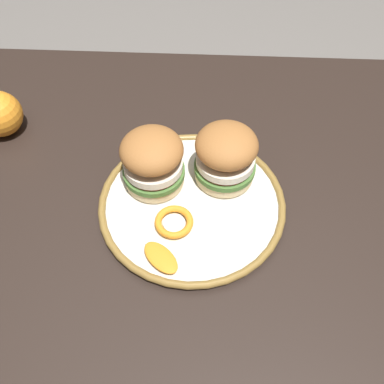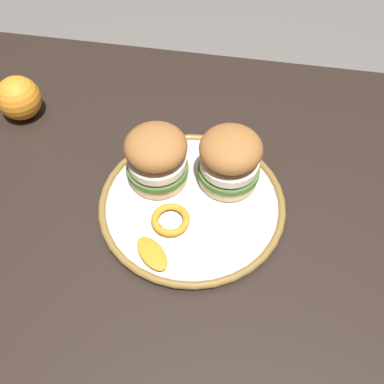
{
  "view_description": "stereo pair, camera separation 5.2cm",
  "coord_description": "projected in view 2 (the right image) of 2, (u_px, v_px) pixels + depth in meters",
  "views": [
    {
      "loc": [
        -0.01,
        -0.4,
        1.32
      ],
      "look_at": [
        -0.03,
        0.01,
        0.78
      ],
      "focal_mm": 40.56,
      "sensor_mm": 36.0,
      "label": 1
    },
    {
      "loc": [
        0.04,
        -0.39,
        1.32
      ],
      "look_at": [
        -0.03,
        0.01,
        0.78
      ],
      "focal_mm": 40.56,
      "sensor_mm": 36.0,
      "label": 2
    }
  ],
  "objects": [
    {
      "name": "sandwich_half_left",
      "position": [
        157.0,
        157.0,
        0.69
      ],
      "size": [
        0.11,
        0.11,
        0.1
      ],
      "color": "beige",
      "rests_on": "dinner_plate"
    },
    {
      "name": "dining_table",
      "position": [
        209.0,
        247.0,
        0.79
      ],
      "size": [
        1.24,
        0.85,
        0.74
      ],
      "color": "black",
      "rests_on": "ground"
    },
    {
      "name": "dinner_plate",
      "position": [
        192.0,
        203.0,
        0.7
      ],
      "size": [
        0.3,
        0.3,
        0.02
      ],
      "color": "silver",
      "rests_on": "dining_table"
    },
    {
      "name": "orange_peel_strip_long",
      "position": [
        152.0,
        253.0,
        0.63
      ],
      "size": [
        0.07,
        0.07,
        0.01
      ],
      "color": "orange",
      "rests_on": "dinner_plate"
    },
    {
      "name": "sandwich_half_right",
      "position": [
        230.0,
        159.0,
        0.68
      ],
      "size": [
        0.11,
        0.11,
        0.1
      ],
      "color": "beige",
      "rests_on": "dinner_plate"
    },
    {
      "name": "orange_peel_curled",
      "position": [
        171.0,
        220.0,
        0.67
      ],
      "size": [
        0.08,
        0.08,
        0.01
      ],
      "color": "orange",
      "rests_on": "dinner_plate"
    },
    {
      "name": "whole_orange",
      "position": [
        19.0,
        98.0,
        0.81
      ],
      "size": [
        0.08,
        0.08,
        0.08
      ],
      "primitive_type": "sphere",
      "color": "orange",
      "rests_on": "dining_table"
    },
    {
      "name": "ground_plane",
      "position": [
        202.0,
        353.0,
        1.29
      ],
      "size": [
        8.0,
        8.0,
        0.0
      ],
      "primitive_type": "plane",
      "color": "slate"
    }
  ]
}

